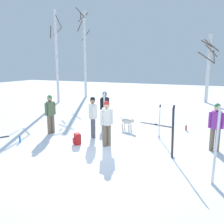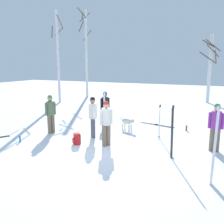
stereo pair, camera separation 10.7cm
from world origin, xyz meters
name	(u,v)px [view 2 (the right image)]	position (x,y,z in m)	size (l,w,h in m)	color
ground_plane	(101,157)	(0.00, 0.00, 0.00)	(60.00, 60.00, 0.00)	white
person_0	(216,124)	(3.40, 2.12, 0.98)	(0.52, 0.34, 1.72)	#72604C
person_1	(93,114)	(-1.31, 1.83, 0.98)	(0.36, 0.43, 1.72)	#4C4C56
person_2	(106,120)	(-0.32, 1.06, 0.98)	(0.36, 0.43, 1.72)	#72604C
person_3	(51,112)	(-3.30, 1.59, 0.98)	(0.34, 0.49, 1.72)	#72604C
person_4	(105,106)	(-1.72, 3.83, 0.98)	(0.34, 0.46, 1.72)	black
dog	(128,122)	(-0.39, 3.49, 0.39)	(0.86, 0.41, 0.57)	beige
ski_pair_planted_0	(215,146)	(3.44, -0.47, 1.01)	(0.10, 0.22, 2.04)	white
ski_pair_planted_1	(105,113)	(-1.19, 2.70, 0.90)	(0.18, 0.13, 1.82)	white
ski_pair_planted_2	(172,132)	(2.14, 0.86, 0.88)	(0.13, 0.17, 1.76)	black
ski_pair_lying_1	(157,125)	(0.63, 4.97, 0.01)	(1.84, 0.61, 0.05)	black
ski_poles_0	(160,121)	(1.27, 2.80, 0.76)	(0.07, 0.21, 1.41)	#B2B2BC
backpack_0	(77,139)	(-1.42, 0.74, 0.21)	(0.34, 0.35, 0.44)	red
water_bottle_0	(20,139)	(-3.61, 0.04, 0.12)	(0.07, 0.07, 0.26)	#1E72BF
water_bottle_1	(186,128)	(2.15, 4.50, 0.12)	(0.08, 0.08, 0.25)	red
birch_tree_0	(58,56)	(-8.40, 9.13, 3.66)	(0.92, 0.99, 7.09)	silver
birch_tree_1	(86,52)	(-8.12, 13.01, 4.14)	(1.15, 1.34, 7.95)	silver
birch_tree_2	(210,67)	(2.52, 13.70, 2.81)	(1.53, 1.18, 5.27)	silver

